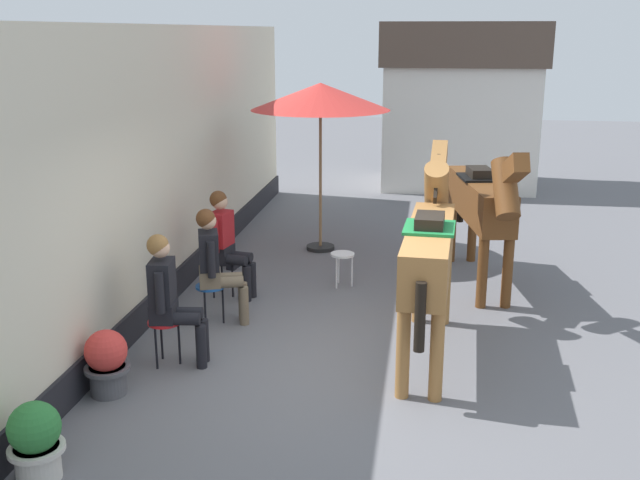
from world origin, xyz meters
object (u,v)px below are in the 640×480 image
at_px(saddled_horse_near, 430,248).
at_px(cafe_parasol, 320,98).
at_px(saddled_horse_far, 482,201).
at_px(seated_visitor_near, 169,293).
at_px(spare_stool_white, 342,258).
at_px(flower_planter_far, 107,361).
at_px(seated_visitor_middle, 215,261).
at_px(flower_planter_near, 36,440).
at_px(satchel_bag, 234,261).
at_px(seated_visitor_far, 226,239).

bearing_deg(saddled_horse_near, cafe_parasol, 114.56).
bearing_deg(saddled_horse_far, seated_visitor_near, -137.34).
height_order(saddled_horse_far, cafe_parasol, cafe_parasol).
distance_m(saddled_horse_far, spare_stool_white, 1.99).
distance_m(saddled_horse_near, spare_stool_white, 2.41).
bearing_deg(flower_planter_far, saddled_horse_near, 25.57).
relative_size(cafe_parasol, spare_stool_white, 5.61).
bearing_deg(spare_stool_white, flower_planter_far, -118.28).
height_order(seated_visitor_middle, flower_planter_near, seated_visitor_middle).
xyz_separation_m(seated_visitor_near, flower_planter_near, (-0.33, -2.13, -0.44)).
bearing_deg(satchel_bag, saddled_horse_far, -83.84).
bearing_deg(seated_visitor_near, satchel_bag, 93.55).
bearing_deg(saddled_horse_near, saddled_horse_far, 73.72).
height_order(saddled_horse_near, satchel_bag, saddled_horse_near).
xyz_separation_m(seated_visitor_far, flower_planter_far, (-0.41, -2.79, -0.44)).
relative_size(saddled_horse_far, flower_planter_near, 4.65).
bearing_deg(flower_planter_far, spare_stool_white, 61.72).
relative_size(seated_visitor_middle, cafe_parasol, 0.54).
distance_m(saddled_horse_near, flower_planter_near, 4.15).
relative_size(spare_stool_white, satchel_bag, 1.64).
distance_m(seated_visitor_near, saddled_horse_near, 2.71).
height_order(seated_visitor_near, saddled_horse_near, saddled_horse_near).
xyz_separation_m(saddled_horse_near, flower_planter_near, (-2.92, -2.83, -0.82)).
bearing_deg(flower_planter_near, spare_stool_white, 69.70).
xyz_separation_m(flower_planter_far, cafe_parasol, (1.29, 5.10, 2.03)).
height_order(saddled_horse_near, saddled_horse_far, same).
bearing_deg(saddled_horse_far, cafe_parasol, 149.59).
height_order(saddled_horse_near, spare_stool_white, saddled_horse_near).
distance_m(cafe_parasol, satchel_bag, 2.76).
relative_size(seated_visitor_middle, seated_visitor_far, 1.00).
distance_m(seated_visitor_middle, saddled_horse_far, 3.65).
bearing_deg(cafe_parasol, saddled_horse_far, -30.41).
relative_size(seated_visitor_middle, saddled_horse_far, 0.47).
bearing_deg(flower_planter_far, seated_visitor_far, 81.75).
relative_size(seated_visitor_near, flower_planter_far, 2.17).
relative_size(seated_visitor_near, flower_planter_near, 2.17).
distance_m(seated_visitor_middle, saddled_horse_near, 2.51).
relative_size(saddled_horse_near, flower_planter_near, 4.69).
bearing_deg(seated_visitor_near, spare_stool_white, 61.66).
xyz_separation_m(seated_visitor_far, saddled_horse_far, (3.24, 0.93, 0.38)).
relative_size(flower_planter_near, spare_stool_white, 1.39).
height_order(flower_planter_far, cafe_parasol, cafe_parasol).
relative_size(flower_planter_near, flower_planter_far, 1.00).
height_order(flower_planter_near, satchel_bag, flower_planter_near).
relative_size(saddled_horse_near, flower_planter_far, 4.69).
distance_m(flower_planter_near, spare_stool_white, 5.14).
bearing_deg(spare_stool_white, seated_visitor_middle, -130.06).
bearing_deg(seated_visitor_near, seated_visitor_far, 89.39).
bearing_deg(flower_planter_far, satchel_bag, 87.39).
relative_size(flower_planter_far, cafe_parasol, 0.25).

